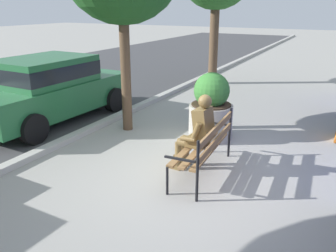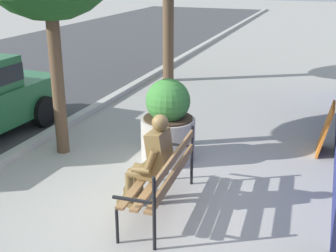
# 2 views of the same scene
# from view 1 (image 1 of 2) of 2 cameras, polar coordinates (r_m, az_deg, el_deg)

# --- Properties ---
(ground_plane) EXTENTS (80.00, 80.00, 0.00)m
(ground_plane) POSITION_cam_1_polar(r_m,az_deg,el_deg) (5.90, 3.45, -8.28)
(ground_plane) COLOR #9E9B93
(curb_stone) EXTENTS (60.00, 0.20, 0.12)m
(curb_stone) POSITION_cam_1_polar(r_m,az_deg,el_deg) (7.43, -17.43, -2.75)
(curb_stone) COLOR #B2AFA8
(curb_stone) RESTS_ON ground
(park_bench) EXTENTS (1.83, 0.63, 0.95)m
(park_bench) POSITION_cam_1_polar(r_m,az_deg,el_deg) (5.80, 6.26, -2.97)
(park_bench) COLOR olive
(park_bench) RESTS_ON ground
(bronze_statue_seated) EXTENTS (0.66, 0.76, 1.37)m
(bronze_statue_seated) POSITION_cam_1_polar(r_m,az_deg,el_deg) (5.87, 4.55, -1.35)
(bronze_statue_seated) COLOR brown
(bronze_statue_seated) RESTS_ON ground
(concrete_planter) EXTENTS (0.92, 0.92, 1.41)m
(concrete_planter) POSITION_cam_1_polar(r_m,az_deg,el_deg) (7.43, 7.00, 2.73)
(concrete_planter) COLOR #A8A399
(concrete_planter) RESTS_ON ground
(parked_car_green) EXTENTS (4.16, 2.04, 1.56)m
(parked_car_green) POSITION_cam_1_polar(r_m,az_deg,el_deg) (8.94, -18.74, 6.00)
(parked_car_green) COLOR #236638
(parked_car_green) RESTS_ON ground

